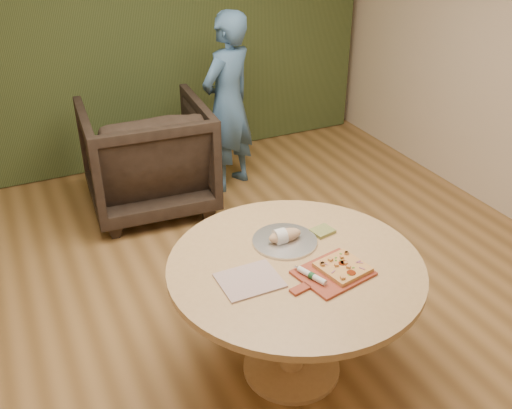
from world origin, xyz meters
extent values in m
cube|color=olive|center=(0.00, 0.00, -0.01)|extent=(5.00, 6.00, 0.02)
cube|color=beige|center=(0.00, 3.01, 1.40)|extent=(5.00, 0.02, 2.80)
cube|color=#2B3719|center=(0.00, 2.90, 1.40)|extent=(4.80, 0.14, 2.78)
cylinder|color=tan|center=(0.02, -0.27, 0.01)|extent=(0.56, 0.56, 0.03)
cylinder|color=tan|center=(0.02, -0.27, 0.35)|extent=(0.13, 0.13, 0.68)
cylinder|color=tan|center=(0.02, -0.27, 0.73)|extent=(1.34, 1.34, 0.04)
cube|color=#983B26|center=(0.14, -0.44, 0.76)|extent=(0.40, 0.34, 0.01)
cube|color=#983B26|center=(-0.07, -0.48, 0.76)|extent=(0.11, 0.07, 0.01)
cube|color=tan|center=(0.20, -0.44, 0.78)|extent=(0.26, 0.26, 0.02)
cylinder|color=#661A06|center=(0.22, -0.42, 0.79)|extent=(0.04, 0.04, 0.00)
cylinder|color=#661A06|center=(0.20, -0.51, 0.79)|extent=(0.04, 0.04, 0.00)
cylinder|color=#661A06|center=(0.20, -0.42, 0.79)|extent=(0.04, 0.04, 0.00)
cube|color=tan|center=(0.27, -0.36, 0.79)|extent=(0.03, 0.03, 0.01)
cube|color=tan|center=(0.16, -0.38, 0.79)|extent=(0.03, 0.03, 0.01)
cube|color=tan|center=(0.17, -0.43, 0.79)|extent=(0.02, 0.02, 0.01)
cube|color=tan|center=(0.27, -0.36, 0.79)|extent=(0.02, 0.02, 0.01)
cube|color=tan|center=(0.11, -0.39, 0.79)|extent=(0.02, 0.02, 0.01)
cube|color=tan|center=(0.22, -0.44, 0.79)|extent=(0.02, 0.02, 0.01)
cube|color=tan|center=(0.23, -0.38, 0.79)|extent=(0.02, 0.02, 0.01)
cube|color=tan|center=(0.12, -0.38, 0.79)|extent=(0.03, 0.03, 0.01)
cube|color=tan|center=(0.11, -0.39, 0.79)|extent=(0.03, 0.03, 0.01)
cube|color=tan|center=(0.21, -0.47, 0.79)|extent=(0.03, 0.03, 0.01)
cube|color=tan|center=(0.14, -0.53, 0.79)|extent=(0.02, 0.02, 0.01)
cube|color=#3B7823|center=(0.18, -0.52, 0.79)|extent=(0.01, 0.01, 0.00)
cube|color=#3B7823|center=(0.21, -0.43, 0.79)|extent=(0.01, 0.01, 0.00)
cube|color=#3B7823|center=(0.23, -0.48, 0.79)|extent=(0.01, 0.01, 0.00)
cube|color=#3B7823|center=(0.19, -0.39, 0.79)|extent=(0.01, 0.01, 0.00)
cube|color=#3B7823|center=(0.22, -0.41, 0.79)|extent=(0.01, 0.01, 0.00)
cube|color=#3B7823|center=(0.20, -0.43, 0.79)|extent=(0.01, 0.01, 0.00)
cube|color=#3B7823|center=(0.20, -0.37, 0.79)|extent=(0.01, 0.01, 0.00)
cube|color=#3B7823|center=(0.24, -0.35, 0.79)|extent=(0.01, 0.01, 0.00)
cube|color=#3B7823|center=(0.21, -0.40, 0.79)|extent=(0.01, 0.01, 0.00)
cube|color=#995373|center=(0.29, -0.46, 0.79)|extent=(0.03, 0.02, 0.00)
cube|color=#995373|center=(0.12, -0.46, 0.79)|extent=(0.03, 0.02, 0.00)
cube|color=#995373|center=(0.13, -0.39, 0.79)|extent=(0.01, 0.03, 0.00)
cube|color=#995373|center=(0.27, -0.50, 0.79)|extent=(0.02, 0.03, 0.00)
cube|color=#995373|center=(0.29, -0.45, 0.79)|extent=(0.03, 0.01, 0.00)
cylinder|color=silver|center=(0.02, -0.44, 0.78)|extent=(0.09, 0.17, 0.03)
cylinder|color=#194C26|center=(0.02, -0.44, 0.78)|extent=(0.04, 0.04, 0.03)
cube|color=silver|center=(-0.01, -0.35, 0.78)|extent=(0.03, 0.04, 0.00)
cube|color=silver|center=(-0.26, -0.31, 0.76)|extent=(0.30, 0.25, 0.01)
cylinder|color=silver|center=(0.06, -0.07, 0.75)|extent=(0.35, 0.35, 0.01)
cylinder|color=silver|center=(0.06, -0.07, 0.76)|extent=(0.36, 0.36, 0.02)
ellipsoid|color=tan|center=(0.06, -0.07, 0.79)|extent=(0.19, 0.08, 0.07)
cylinder|color=silver|center=(0.03, -0.07, 0.79)|extent=(0.06, 0.09, 0.09)
cube|color=#5D652D|center=(0.30, -0.08, 0.76)|extent=(0.14, 0.12, 0.02)
imported|color=black|center=(-0.16, 1.95, 0.51)|extent=(1.06, 1.00, 1.02)
imported|color=#3C628B|center=(0.61, 2.01, 0.79)|extent=(0.69, 0.60, 1.58)
camera|label=1|loc=(-1.20, -2.37, 2.47)|focal=40.00mm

